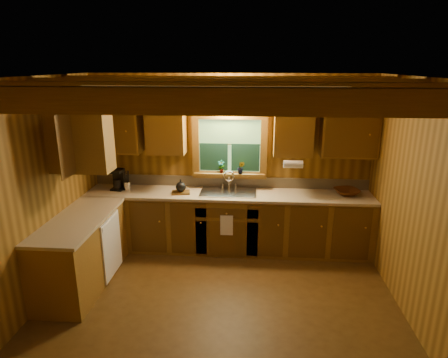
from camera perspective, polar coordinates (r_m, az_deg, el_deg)
room at (r=4.04m, az=-0.89°, el=-3.94°), size 4.20×4.20×4.20m
ceiling_beams at (r=3.79m, az=-0.98°, el=13.14°), size 4.20×2.54×0.18m
base_cabinets at (r=5.61m, az=-4.68°, el=-7.48°), size 4.20×2.22×0.86m
countertop at (r=5.45m, az=-4.64°, el=-3.14°), size 4.20×2.24×0.04m
backsplash at (r=5.93m, az=0.82°, el=-0.41°), size 4.20×0.02×0.16m
dishwasher_panel at (r=5.33m, az=-16.30°, el=-9.53°), size 0.02×0.60×0.80m
upper_cabinets at (r=5.34m, az=-5.56°, el=7.10°), size 4.19×1.77×0.78m
window at (r=5.77m, az=0.84°, el=4.75°), size 1.12×0.08×1.00m
window_sill at (r=5.82m, az=0.79°, el=0.71°), size 1.06×0.14×0.04m
wall_sconce at (r=5.55m, az=0.78°, el=10.92°), size 0.45×0.21×0.17m
paper_towel_roll at (r=5.50m, az=10.22°, el=2.17°), size 0.27×0.11×0.11m
dish_towel at (r=5.51m, az=0.38°, el=-6.90°), size 0.18×0.01×0.30m
sink at (r=5.70m, az=0.64°, el=-2.44°), size 0.82×0.48×0.43m
coffee_maker at (r=6.02m, az=-15.41°, el=-0.03°), size 0.17×0.22×0.31m
utensil_crock at (r=5.94m, az=-14.18°, el=-0.94°), size 0.11×0.11×0.31m
cutting_board at (r=5.69m, az=-6.41°, el=-1.99°), size 0.29×0.23×0.02m
teakettle at (r=5.66m, az=-6.44°, el=-1.17°), size 0.15×0.15×0.19m
wicker_basket at (r=5.86m, az=17.75°, el=-1.83°), size 0.43×0.43×0.08m
potted_plant_left at (r=5.80m, az=-0.41°, el=1.87°), size 0.11×0.08×0.20m
potted_plant_right at (r=5.75m, az=2.54°, el=1.71°), size 0.12×0.11×0.19m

